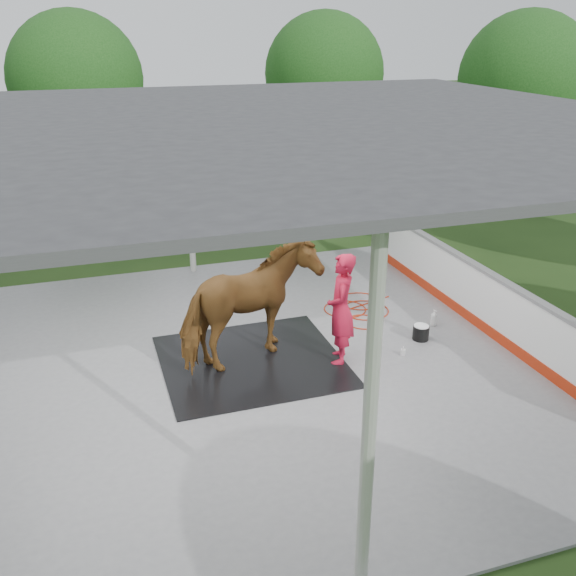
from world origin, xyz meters
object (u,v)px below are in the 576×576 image
object	(u,v)px
wash_bucket	(421,332)
handler	(341,309)
dasher_board	(485,301)
horse	(250,306)

from	to	relation	value
wash_bucket	handler	bearing A→B (deg)	-171.30
handler	dasher_board	bearing A→B (deg)	118.27
dasher_board	wash_bucket	xyz separation A→B (m)	(-1.32, -0.06, -0.40)
handler	wash_bucket	distance (m)	1.90
horse	wash_bucket	xyz separation A→B (m)	(3.13, -0.16, -0.89)
horse	handler	distance (m)	1.49
handler	wash_bucket	world-z (taller)	handler
dasher_board	handler	distance (m)	3.07
wash_bucket	horse	bearing A→B (deg)	177.10
wash_bucket	dasher_board	bearing A→B (deg)	2.44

